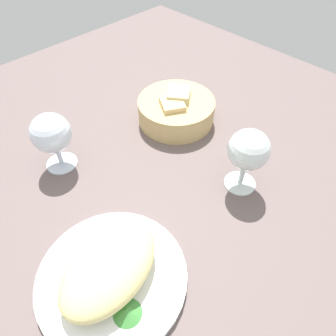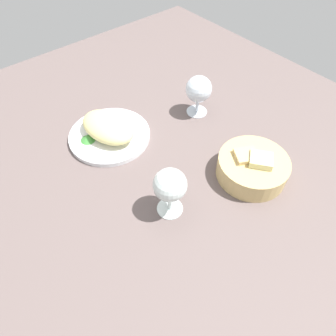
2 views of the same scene
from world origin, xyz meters
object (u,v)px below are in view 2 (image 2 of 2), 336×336
(plate, at_px, (110,136))
(bread_basket, at_px, (252,167))
(wine_glass_near, at_px, (170,186))
(wine_glass_far, at_px, (199,90))

(plate, xyz_separation_m, bread_basket, (0.35, 0.21, 0.02))
(bread_basket, relative_size, wine_glass_near, 1.35)
(wine_glass_near, relative_size, wine_glass_far, 1.06)
(wine_glass_near, height_order, wine_glass_far, wine_glass_near)
(plate, bearing_deg, wine_glass_far, 73.94)
(plate, bearing_deg, bread_basket, 30.10)
(wine_glass_far, bearing_deg, wine_glass_near, -53.37)
(bread_basket, bearing_deg, wine_glass_near, -103.13)
(plate, height_order, wine_glass_far, wine_glass_far)
(bread_basket, relative_size, wine_glass_far, 1.43)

